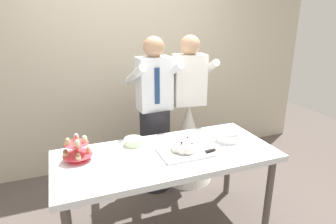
% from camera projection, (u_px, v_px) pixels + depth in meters
% --- Properties ---
extents(rear_wall, '(5.20, 0.10, 2.90)m').
position_uv_depth(rear_wall, '(122.00, 50.00, 3.45)').
color(rear_wall, beige).
rests_on(rear_wall, ground_plane).
extents(dessert_table, '(1.80, 0.80, 0.78)m').
position_uv_depth(dessert_table, '(167.00, 161.00, 2.39)').
color(dessert_table, silver).
rests_on(dessert_table, ground_plane).
extents(cupcake_stand, '(0.23, 0.23, 0.21)m').
position_uv_depth(cupcake_stand, '(77.00, 150.00, 2.23)').
color(cupcake_stand, '#D83F4C').
rests_on(cupcake_stand, dessert_table).
extents(main_cake_tray, '(0.44, 0.31, 0.12)m').
position_uv_depth(main_cake_tray, '(185.00, 148.00, 2.35)').
color(main_cake_tray, silver).
rests_on(main_cake_tray, dessert_table).
extents(plate_stack, '(0.21, 0.21, 0.10)m').
position_uv_depth(plate_stack, '(228.00, 135.00, 2.59)').
color(plate_stack, white).
rests_on(plate_stack, dessert_table).
extents(round_cake, '(0.24, 0.24, 0.07)m').
position_uv_depth(round_cake, '(134.00, 143.00, 2.49)').
color(round_cake, white).
rests_on(round_cake, dessert_table).
extents(person_groom, '(0.48, 0.51, 1.66)m').
position_uv_depth(person_groom, '(155.00, 125.00, 3.06)').
color(person_groom, '#232328').
rests_on(person_groom, ground_plane).
extents(person_bride, '(0.56, 0.56, 1.66)m').
position_uv_depth(person_bride, '(188.00, 132.00, 3.28)').
color(person_bride, white).
rests_on(person_bride, ground_plane).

